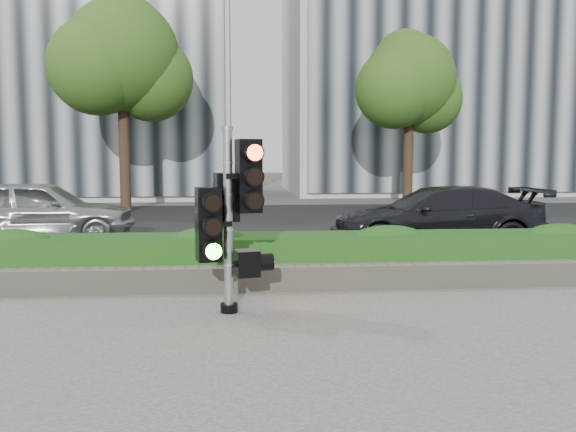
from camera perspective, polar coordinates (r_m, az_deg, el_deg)
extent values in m
plane|color=#51514C|center=(6.72, 2.18, -10.66)|extent=(120.00, 120.00, 0.00)
cube|color=black|center=(16.53, -2.12, -0.84)|extent=(60.00, 13.00, 0.02)
cube|color=gray|center=(9.76, -0.12, -5.12)|extent=(60.00, 0.25, 0.12)
cube|color=gray|center=(8.51, 0.59, -5.77)|extent=(12.00, 0.32, 0.34)
cube|color=#358A2A|center=(9.11, 0.20, -3.91)|extent=(12.00, 1.00, 0.68)
cube|color=#B7B7B2|center=(31.03, -20.99, 15.75)|extent=(16.00, 9.00, 15.00)
cube|color=#B7B7B2|center=(33.79, 15.93, 12.48)|extent=(18.00, 10.00, 12.00)
cylinder|color=black|center=(21.22, -15.05, 5.85)|extent=(0.36, 0.36, 4.03)
sphere|color=#264C15|center=(21.48, -15.27, 14.33)|extent=(3.74, 3.74, 3.74)
sphere|color=#264C15|center=(21.60, -12.74, 12.41)|extent=(2.88, 2.88, 2.88)
sphere|color=#264C15|center=(21.13, -17.43, 13.23)|extent=(3.17, 3.17, 3.17)
sphere|color=#264C15|center=(22.32, -14.99, 16.25)|extent=(2.59, 2.59, 2.59)
cylinder|color=black|center=(22.79, 11.17, 5.35)|extent=(0.36, 0.36, 3.58)
sphere|color=#264C15|center=(22.95, 11.31, 12.40)|extent=(3.33, 3.33, 3.33)
sphere|color=#264C15|center=(23.41, 12.89, 10.66)|extent=(2.56, 2.56, 2.56)
sphere|color=#264C15|center=(22.37, 9.96, 11.61)|extent=(2.82, 2.82, 2.82)
sphere|color=#264C15|center=(23.66, 10.90, 14.08)|extent=(2.30, 2.30, 2.30)
cylinder|color=black|center=(7.37, -5.53, -8.55)|extent=(0.21, 0.21, 0.10)
cylinder|color=gray|center=(7.19, -5.61, -0.64)|extent=(0.11, 0.11, 2.14)
cylinder|color=gray|center=(7.15, -5.70, 8.14)|extent=(0.14, 0.14, 0.05)
cube|color=#FF1107|center=(7.17, -3.72, 3.76)|extent=(0.32, 0.32, 0.86)
cube|color=#14E51E|center=(7.11, -7.46, -0.77)|extent=(0.32, 0.32, 0.86)
cube|color=black|center=(7.40, -5.78, 1.78)|extent=(0.32, 0.32, 0.59)
cube|color=orange|center=(7.34, -3.86, -4.42)|extent=(0.32, 0.32, 0.31)
imported|color=#A3A6AA|center=(14.22, -22.26, 0.48)|extent=(4.11, 1.87, 1.37)
imported|color=black|center=(12.68, 13.67, -0.10)|extent=(4.33, 1.82, 1.25)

